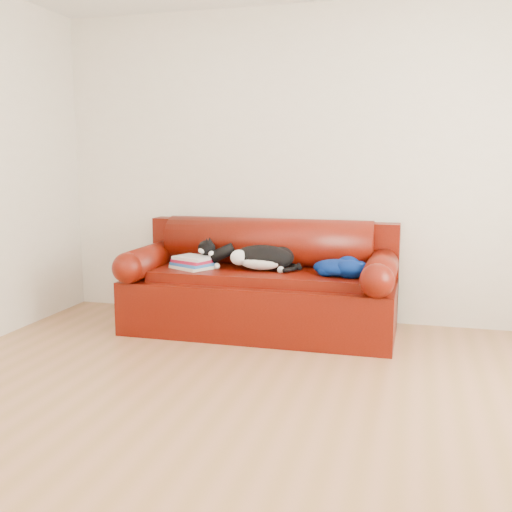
{
  "coord_description": "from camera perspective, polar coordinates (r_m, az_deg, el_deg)",
  "views": [
    {
      "loc": [
        0.83,
        -2.99,
        1.35
      ],
      "look_at": [
        -0.35,
        1.35,
        0.63
      ],
      "focal_mm": 42.0,
      "sensor_mm": 36.0,
      "label": 1
    }
  ],
  "objects": [
    {
      "name": "ground",
      "position": [
        3.39,
        -0.27,
        -14.37
      ],
      "size": [
        4.5,
        4.5,
        0.0
      ],
      "primitive_type": "plane",
      "color": "olive",
      "rests_on": "ground"
    },
    {
      "name": "blanket",
      "position": [
        4.51,
        7.94,
        -1.04
      ],
      "size": [
        0.47,
        0.47,
        0.14
      ],
      "rotation": [
        0.0,
        0.0,
        -0.37
      ],
      "color": "#020D41",
      "rests_on": "sofa_base"
    },
    {
      "name": "sofa_back",
      "position": [
        4.94,
        1.18,
        -0.28
      ],
      "size": [
        2.1,
        1.01,
        0.88
      ],
      "color": "#360702",
      "rests_on": "ground"
    },
    {
      "name": "book_stack",
      "position": [
        4.76,
        -6.05,
        -0.61
      ],
      "size": [
        0.38,
        0.35,
        0.1
      ],
      "rotation": [
        0.0,
        0.0,
        -0.43
      ],
      "color": "beige",
      "rests_on": "sofa_base"
    },
    {
      "name": "cat",
      "position": [
        4.65,
        0.57,
        -0.21
      ],
      "size": [
        0.7,
        0.37,
        0.25
      ],
      "rotation": [
        0.0,
        0.0,
        0.26
      ],
      "color": "black",
      "rests_on": "sofa_base"
    },
    {
      "name": "sofa_base",
      "position": [
        4.77,
        0.46,
        -4.35
      ],
      "size": [
        2.1,
        0.9,
        0.5
      ],
      "color": "#360702",
      "rests_on": "ground"
    },
    {
      "name": "room_shell",
      "position": [
        3.11,
        2.06,
        14.96
      ],
      "size": [
        4.52,
        4.02,
        2.61
      ],
      "color": "beige",
      "rests_on": "ground"
    }
  ]
}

